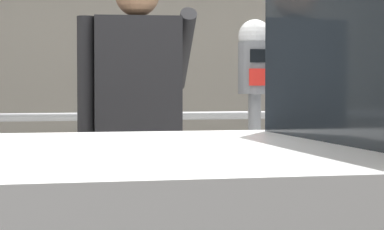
{
  "coord_description": "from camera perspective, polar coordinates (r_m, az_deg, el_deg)",
  "views": [
    {
      "loc": [
        -1.11,
        -3.73,
        1.33
      ],
      "look_at": [
        -0.13,
        0.31,
        1.17
      ],
      "focal_mm": 74.67,
      "sensor_mm": 36.0,
      "label": 1
    }
  ],
  "objects": [
    {
      "name": "background_railing",
      "position": [
        5.94,
        -2.82,
        -2.54
      ],
      "size": [
        24.06,
        0.06,
        0.98
      ],
      "color": "gray",
      "rests_on": "sidewalk_curb"
    },
    {
      "name": "backdrop_wall",
      "position": [
        8.29,
        -5.93,
        2.29
      ],
      "size": [
        32.0,
        0.5,
        2.69
      ],
      "primitive_type": "cube",
      "color": "gray",
      "rests_on": "ground"
    },
    {
      "name": "pedestrian_at_meter",
      "position": [
        4.3,
        -3.93,
        0.19
      ],
      "size": [
        0.68,
        0.6,
        1.79
      ],
      "rotation": [
        0.0,
        0.0,
        -0.09
      ],
      "color": "slate",
      "rests_on": "sidewalk_curb"
    },
    {
      "name": "parking_meter",
      "position": [
        4.31,
        4.5,
        1.48
      ],
      "size": [
        0.18,
        0.19,
        1.53
      ],
      "rotation": [
        0.0,
        0.0,
        3.07
      ],
      "color": "slate",
      "rests_on": "sidewalk_curb"
    }
  ]
}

